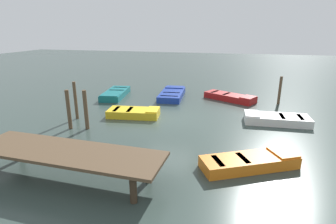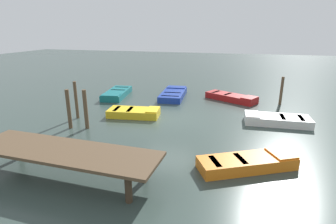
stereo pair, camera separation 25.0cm
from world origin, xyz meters
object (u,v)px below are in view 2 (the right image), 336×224
(dock_segment, at_px, (64,153))
(rowboat_yellow, at_px, (134,112))
(rowboat_teal, at_px, (117,93))
(mooring_piling_mid_right, at_px, (281,91))
(rowboat_orange, at_px, (247,162))
(mooring_piling_near_left, at_px, (86,109))
(rowboat_white, at_px, (276,120))
(rowboat_red, at_px, (231,97))
(mooring_piling_center, at_px, (69,109))
(rowboat_blue, at_px, (173,94))
(mooring_piling_near_right, at_px, (76,100))

(dock_segment, xyz_separation_m, rowboat_yellow, (0.28, -6.39, -0.63))
(rowboat_teal, bearing_deg, dock_segment, 7.98)
(mooring_piling_mid_right, bearing_deg, dock_segment, 55.16)
(rowboat_orange, height_order, mooring_piling_mid_right, mooring_piling_mid_right)
(mooring_piling_mid_right, relative_size, mooring_piling_near_left, 0.93)
(rowboat_white, bearing_deg, rowboat_red, -61.97)
(dock_segment, height_order, mooring_piling_center, mooring_piling_center)
(dock_segment, height_order, rowboat_teal, dock_segment)
(rowboat_white, bearing_deg, rowboat_blue, -34.17)
(mooring_piling_mid_right, height_order, mooring_piling_near_right, mooring_piling_near_right)
(rowboat_teal, relative_size, mooring_piling_near_right, 1.84)
(dock_segment, bearing_deg, mooring_piling_mid_right, -122.80)
(rowboat_white, bearing_deg, mooring_piling_near_left, 16.67)
(mooring_piling_near_right, xyz_separation_m, mooring_piling_near_left, (-1.32, 1.22, -0.05))
(rowboat_blue, relative_size, mooring_piling_near_right, 1.84)
(rowboat_orange, xyz_separation_m, mooring_piling_near_left, (7.38, -1.95, 0.73))
(rowboat_teal, xyz_separation_m, mooring_piling_mid_right, (-10.83, -0.78, 0.66))
(rowboat_orange, relative_size, mooring_piling_near_right, 1.73)
(mooring_piling_center, bearing_deg, mooring_piling_mid_right, -145.13)
(rowboat_white, xyz_separation_m, mooring_piling_mid_right, (-0.60, -3.84, 0.66))
(dock_segment, relative_size, rowboat_white, 1.97)
(mooring_piling_mid_right, bearing_deg, rowboat_yellow, 30.22)
(rowboat_blue, distance_m, rowboat_white, 7.44)
(rowboat_red, bearing_deg, rowboat_yellow, -107.04)
(rowboat_red, distance_m, mooring_piling_center, 10.30)
(rowboat_teal, relative_size, mooring_piling_center, 1.93)
(rowboat_red, relative_size, rowboat_teal, 0.96)
(mooring_piling_center, bearing_deg, rowboat_blue, -114.59)
(rowboat_blue, height_order, rowboat_yellow, same)
(rowboat_yellow, distance_m, mooring_piling_mid_right, 9.22)
(mooring_piling_near_right, bearing_deg, dock_segment, 120.08)
(rowboat_yellow, relative_size, mooring_piling_mid_right, 1.64)
(rowboat_yellow, bearing_deg, rowboat_white, -1.20)
(rowboat_red, height_order, mooring_piling_near_left, mooring_piling_near_left)
(rowboat_orange, xyz_separation_m, rowboat_teal, (8.79, -8.11, -0.00))
(mooring_piling_center, distance_m, mooring_piling_near_left, 0.81)
(rowboat_red, bearing_deg, rowboat_white, -30.73)
(rowboat_blue, xyz_separation_m, rowboat_white, (-6.34, 3.89, 0.00))
(rowboat_orange, relative_size, mooring_piling_near_left, 1.82)
(mooring_piling_near_right, bearing_deg, mooring_piling_mid_right, -151.98)
(dock_segment, distance_m, mooring_piling_near_right, 6.13)
(rowboat_blue, height_order, mooring_piling_mid_right, mooring_piling_mid_right)
(rowboat_red, height_order, rowboat_teal, same)
(rowboat_yellow, xyz_separation_m, mooring_piling_center, (2.27, 2.49, 0.73))
(rowboat_white, distance_m, mooring_piling_center, 10.18)
(mooring_piling_mid_right, bearing_deg, rowboat_blue, -0.34)
(rowboat_white, relative_size, mooring_piling_near_right, 1.61)
(rowboat_yellow, bearing_deg, mooring_piling_mid_right, 22.94)
(mooring_piling_near_right, distance_m, mooring_piling_near_left, 1.80)
(mooring_piling_center, bearing_deg, mooring_piling_near_right, -69.52)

